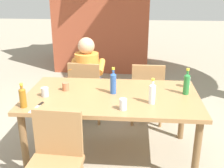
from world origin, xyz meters
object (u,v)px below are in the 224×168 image
at_px(bottle_blue, 113,82).
at_px(table_knife, 37,107).
at_px(chair_near_left, 55,158).
at_px(cup_glass, 123,104).
at_px(chair_far_left, 87,88).
at_px(person_in_white_shirt, 88,74).
at_px(cup_white, 187,82).
at_px(dining_table, 112,101).
at_px(bottle_clear, 152,93).
at_px(bottle_green, 187,83).
at_px(bottle_amber, 23,97).
at_px(brick_kiosk, 104,0).
at_px(cup_steel, 45,92).
at_px(chair_far_right, 147,90).
at_px(cup_terracotta, 66,86).

xyz_separation_m(bottle_blue, table_knife, (-0.69, -0.40, -0.12)).
distance_m(chair_near_left, cup_glass, 0.77).
distance_m(chair_far_left, person_in_white_shirt, 0.20).
xyz_separation_m(bottle_blue, cup_white, (0.81, 0.26, -0.07)).
bearing_deg(dining_table, chair_far_left, 117.40).
bearing_deg(bottle_clear, dining_table, 155.38).
distance_m(dining_table, person_in_white_shirt, 1.00).
height_order(bottle_green, bottle_clear, bottle_green).
bearing_deg(bottle_amber, dining_table, 24.85).
relative_size(chair_near_left, table_knife, 3.65).
relative_size(dining_table, chair_far_left, 2.09).
bearing_deg(person_in_white_shirt, brick_kiosk, 91.92).
xyz_separation_m(bottle_clear, cup_steel, (-1.09, 0.09, -0.06)).
bearing_deg(chair_near_left, bottle_clear, 37.30).
distance_m(dining_table, bottle_amber, 0.91).
bearing_deg(brick_kiosk, chair_far_right, -73.22).
xyz_separation_m(chair_near_left, table_knife, (-0.28, 0.44, 0.25)).
height_order(dining_table, bottle_clear, bottle_clear).
distance_m(person_in_white_shirt, cup_glass, 1.38).
height_order(chair_far_left, bottle_blue, bottle_blue).
height_order(dining_table, cup_steel, cup_steel).
xyz_separation_m(dining_table, bottle_blue, (0.01, 0.04, 0.20)).
distance_m(dining_table, bottle_green, 0.81).
relative_size(dining_table, chair_far_right, 2.09).
relative_size(bottle_blue, table_knife, 1.20).
bearing_deg(cup_white, cup_terracotta, -170.77).
distance_m(chair_far_right, cup_glass, 1.23).
height_order(chair_far_left, cup_steel, chair_far_left).
bearing_deg(cup_white, bottle_green, -101.70).
relative_size(person_in_white_shirt, cup_white, 10.06).
bearing_deg(cup_white, bottle_blue, -162.19).
bearing_deg(bottle_blue, chair_far_left, 119.11).
height_order(bottle_clear, cup_glass, bottle_clear).
bearing_deg(cup_white, table_knife, -156.23).
distance_m(cup_steel, cup_white, 1.56).
xyz_separation_m(chair_far_right, brick_kiosk, (-0.92, 3.04, 0.97)).
xyz_separation_m(bottle_clear, cup_terracotta, (-0.92, 0.27, -0.07)).
bearing_deg(bottle_clear, person_in_white_shirt, 126.56).
relative_size(dining_table, chair_near_left, 2.09).
distance_m(person_in_white_shirt, bottle_clear, 1.38).
distance_m(dining_table, chair_far_right, 0.92).
xyz_separation_m(person_in_white_shirt, cup_steel, (-0.28, -1.01, 0.13)).
relative_size(chair_far_left, bottle_amber, 3.60).
height_order(chair_far_right, chair_near_left, same).
xyz_separation_m(chair_far_left, person_in_white_shirt, (0.01, 0.11, 0.17)).
bearing_deg(bottle_green, chair_far_right, 117.04).
height_order(person_in_white_shirt, bottle_clear, person_in_white_shirt).
xyz_separation_m(dining_table, cup_glass, (0.13, -0.35, 0.13)).
xyz_separation_m(bottle_blue, cup_glass, (0.12, -0.39, -0.07)).
xyz_separation_m(chair_far_left, cup_glass, (0.55, -1.16, 0.30)).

